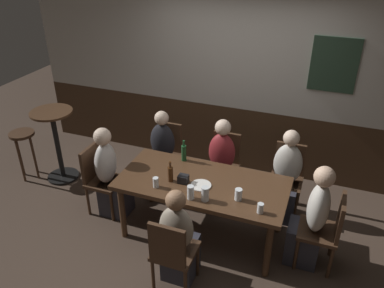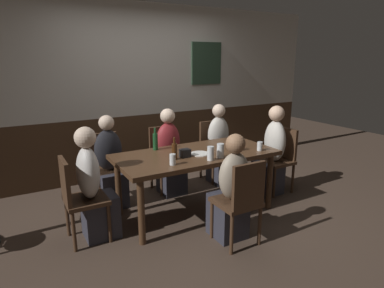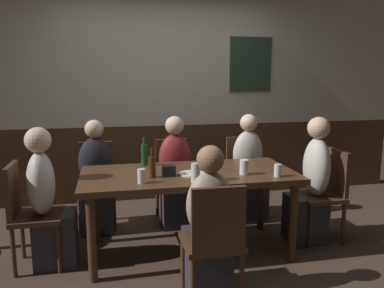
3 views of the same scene
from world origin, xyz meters
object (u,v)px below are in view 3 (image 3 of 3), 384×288
Objects in this scene: chair_head_west at (28,210)px; chair_mid_near at (214,237)px; pint_glass_stout at (244,168)px; beer_glass_half at (141,177)px; beer_bottle_brown at (152,166)px; plate_white_large at (192,174)px; condiment_caddy at (169,171)px; pint_glass_amber at (196,174)px; person_right_far at (249,175)px; person_head_east at (311,189)px; chair_mid_far at (173,175)px; person_mid_near at (208,232)px; chair_head_east at (326,190)px; dining_table at (189,181)px; chair_left_far at (97,179)px; beer_bottle_green at (144,154)px; person_head_west at (48,208)px; person_left_far at (96,185)px; tumbler_water at (212,172)px; person_mid_far at (176,179)px; pint_glass_pale at (278,171)px; chair_right_far at (244,171)px.

chair_mid_near is (1.35, -0.86, 0.00)m from chair_head_west.
beer_glass_half is (-0.88, -0.09, -0.00)m from pint_glass_stout.
plate_white_large is at bearing 5.20° from beer_bottle_brown.
pint_glass_stout is 0.65m from condiment_caddy.
pint_glass_amber reaches higher than condiment_caddy.
person_right_far is 0.97× the size of person_head_east.
chair_head_west is 2.54m from person_head_east.
chair_mid_far is 0.79× the size of person_mid_near.
chair_head_east is at bearing 32.47° from chair_mid_near.
chair_left_far is at bearing 133.72° from dining_table.
person_right_far is 0.79m from person_head_east.
beer_bottle_green is 0.47m from condiment_caddy.
chair_mid_near is 0.75× the size of person_head_west.
tumbler_water is at bearing -46.21° from person_left_far.
person_left_far is 1.17m from plate_white_large.
pint_glass_amber is at bearing -92.19° from dining_table.
person_right_far is at bearing 0.03° from person_left_far.
pint_glass_stout is 1.16× the size of condiment_caddy.
person_right_far is 1.00× the size of person_mid_far.
chair_mid_near is at bearing -66.02° from beer_bottle_brown.
chair_mid_far is at bearing 89.39° from pint_glass_amber.
chair_head_east is 2.53m from person_head_west.
person_mid_far is 0.81m from plate_white_large.
person_left_far is at bearing 62.18° from person_head_west.
person_right_far is at bearing -5.63° from chair_left_far.
chair_head_east reaches higher than plate_white_large.
beer_bottle_green is (-0.36, -0.35, 0.36)m from person_mid_far.
plate_white_large is at bearing 162.20° from pint_glass_pale.
dining_table is 1.61× the size of person_mid_far.
pint_glass_amber is at bearing -125.06° from chair_right_far.
beer_glass_half is 0.62m from beer_bottle_green.
chair_head_east is at bearing 13.61° from pint_glass_amber.
chair_mid_far is 1.00× the size of chair_mid_near.
beer_bottle_brown is at bearing -174.80° from plate_white_large.
dining_table is at bearing -90.00° from person_mid_far.
pint_glass_stout reaches higher than plate_white_large.
chair_head_east is at bearing -11.53° from beer_bottle_green.
beer_bottle_green is (-0.36, 0.35, 0.18)m from dining_table.
person_mid_far is at bearing 90.00° from person_mid_near.
dining_table is 0.36m from pint_glass_amber.
person_mid_near reaches higher than pint_glass_pale.
person_left_far reaches higher than pint_glass_amber.
condiment_caddy is at bearing -142.29° from person_right_far.
chair_mid_near is at bearing -103.58° from tumbler_water.
pint_glass_pale is at bearing -58.76° from chair_mid_far.
person_right_far is 1.28m from beer_bottle_green.
tumbler_water is at bearing 71.11° from person_mid_near.
tumbler_water reaches higher than pint_glass_amber.
chair_right_far is 1.38m from tumbler_water.
chair_head_east is at bearing 3.33° from plate_white_large.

